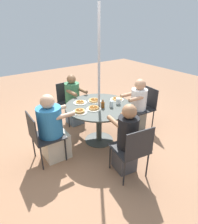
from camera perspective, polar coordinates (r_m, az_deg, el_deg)
The scene contains 19 objects.
ground_plane at distance 4.01m, azimuth 0.00°, elevation -7.96°, with size 12.00×12.00×0.00m, color #9E7051.
patio_table at distance 3.70m, azimuth 0.00°, elevation -0.06°, with size 1.24×1.24×0.75m.
umbrella_pole at distance 3.48m, azimuth 0.00°, elevation 8.82°, with size 0.04×0.04×2.42m, color #ADADB2.
patio_chair_north at distance 2.94m, azimuth 9.70°, elevation -10.25°, with size 0.55×0.55×0.88m.
diner_north at distance 3.05m, azimuth 7.79°, elevation -8.20°, with size 0.53×0.37×1.14m.
patio_chair_east at distance 4.35m, azimuth 12.66°, elevation 1.96°, with size 0.52×0.52×0.88m.
diner_east at distance 4.24m, azimuth 10.85°, elevation 1.44°, with size 0.36×0.54×1.10m.
patio_chair_south at distance 4.59m, azimuth -8.52°, elevation 3.58°, with size 0.50×0.50×0.88m.
diner_south at distance 4.44m, azimuth -7.36°, elevation 2.94°, with size 0.53×0.34×1.12m.
patio_chair_west at distance 3.34m, azimuth -16.00°, elevation -6.21°, with size 0.49×0.49×0.88m.
diner_west at distance 3.38m, azimuth -13.12°, elevation -5.25°, with size 0.40×0.56×1.16m.
pancake_plate_a at distance 3.81m, azimuth -1.34°, elevation 3.29°, with size 0.25×0.25×0.05m.
pancake_plate_b at distance 3.38m, azimuth -5.55°, elevation 0.15°, with size 0.25×0.25×0.06m.
pancake_plate_c at distance 3.91m, azimuth 5.17°, elevation 3.72°, with size 0.25×0.25×0.04m.
pancake_plate_d at distance 3.49m, azimuth -1.53°, elevation 1.08°, with size 0.25×0.25×0.05m.
pancake_plate_e at distance 3.76m, azimuth -5.42°, elevation 2.76°, with size 0.25×0.25×0.04m.
syrup_bottle at distance 3.54m, azimuth 1.14°, elevation 2.13°, with size 0.08×0.06×0.15m.
coffee_cup at distance 3.71m, azimuth 5.48°, elevation 3.13°, with size 0.09×0.09×0.11m.
drinking_glass_a at distance 3.57m, azimuth 3.55°, elevation 2.36°, with size 0.06×0.06×0.12m, color silver.
Camera 1 is at (-2.72, 1.92, 2.23)m, focal length 32.00 mm.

